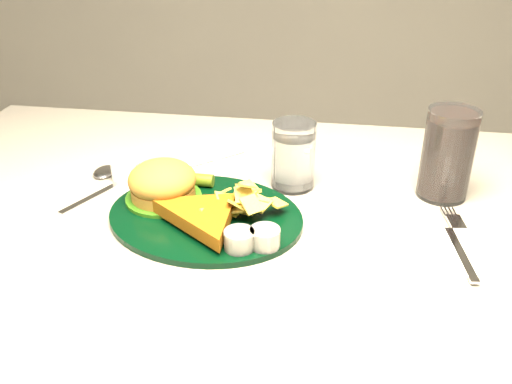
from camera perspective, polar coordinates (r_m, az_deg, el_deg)
dinner_plate at (r=0.81m, az=-5.16°, el=-0.79°), size 0.33×0.29×0.06m
water_glass at (r=0.89m, az=3.75°, el=3.68°), size 0.09×0.09×0.11m
cola_glass at (r=0.90m, az=18.61°, el=3.61°), size 0.09×0.09×0.14m
fork_napkin at (r=0.80m, az=19.70°, el=-5.46°), size 0.14×0.17×0.01m
spoon at (r=0.91m, az=-16.07°, el=-0.34°), size 0.11×0.17×0.01m
ramekin at (r=0.95m, az=-12.88°, el=2.15°), size 0.06×0.06×0.03m
wrapped_straw at (r=0.98m, az=-6.48°, el=2.73°), size 0.20×0.20×0.01m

